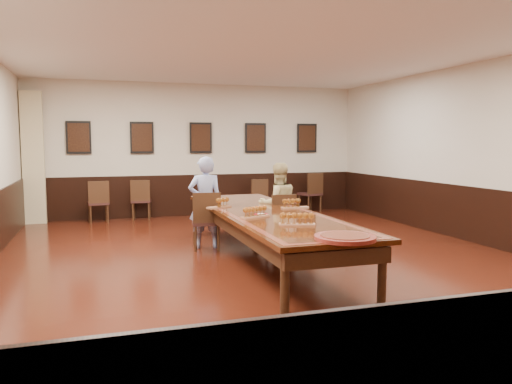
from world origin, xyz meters
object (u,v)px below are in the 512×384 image
object	(u,v)px
spare_chair_b	(141,200)
spare_chair_d	(310,193)
spare_chair_a	(98,202)
conference_table	(266,221)
chair_woman	(280,220)
person_woman	(278,204)
chair_man	(206,220)
carved_platter	(345,237)
person_man	(205,202)
spare_chair_c	(258,197)

from	to	relation	value
spare_chair_b	spare_chair_d	xyz separation A→B (m)	(4.22, -0.08, 0.04)
spare_chair_a	conference_table	world-z (taller)	spare_chair_a
chair_woman	person_woman	bearing A→B (deg)	-90.00
chair_man	spare_chair_d	xyz separation A→B (m)	(3.46, 3.55, 0.02)
chair_man	spare_chair_b	size ratio (longest dim) A/B	1.05
spare_chair_a	spare_chair_d	world-z (taller)	spare_chair_d
spare_chair_d	carved_platter	size ratio (longest dim) A/B	1.43
chair_man	person_woman	size ratio (longest dim) A/B	0.68
person_man	conference_table	size ratio (longest dim) A/B	0.31
spare_chair_b	chair_woman	bearing A→B (deg)	127.32
spare_chair_b	spare_chair_d	world-z (taller)	spare_chair_d
person_man	spare_chair_c	bearing A→B (deg)	-113.45
spare_chair_c	person_man	bearing A→B (deg)	61.13
chair_man	carved_platter	size ratio (longest dim) A/B	1.37
person_woman	conference_table	bearing A→B (deg)	60.88
conference_table	chair_man	bearing A→B (deg)	123.55
person_man	carved_platter	size ratio (longest dim) A/B	2.19
spare_chair_a	spare_chair_d	distance (m)	5.18
spare_chair_b	spare_chair_d	distance (m)	4.23
chair_man	person_woman	world-z (taller)	person_woman
spare_chair_b	spare_chair_c	world-z (taller)	spare_chair_b
conference_table	chair_woman	bearing A→B (deg)	57.87
person_man	conference_table	distance (m)	1.36
spare_chair_b	person_man	xyz separation A→B (m)	(0.78, -3.53, 0.31)
spare_chair_a	person_man	size ratio (longest dim) A/B	0.61
spare_chair_a	person_man	xyz separation A→B (m)	(1.73, -3.35, 0.31)
chair_man	spare_chair_c	world-z (taller)	chair_man
chair_man	conference_table	world-z (taller)	chair_man
conference_table	carved_platter	size ratio (longest dim) A/B	7.02
spare_chair_b	person_man	world-z (taller)	person_man
chair_woman	carved_platter	world-z (taller)	chair_woman
chair_woman	spare_chair_d	bearing A→B (deg)	-120.17
person_man	conference_table	xyz separation A→B (m)	(0.69, -1.16, -0.17)
person_woman	conference_table	size ratio (longest dim) A/B	0.29
spare_chair_b	spare_chair_c	xyz separation A→B (m)	(2.79, -0.16, -0.02)
spare_chair_c	spare_chair_d	distance (m)	1.44
spare_chair_b	person_woman	xyz separation A→B (m)	(2.03, -3.71, 0.25)
spare_chair_a	conference_table	distance (m)	5.13
chair_man	spare_chair_a	size ratio (longest dim) A/B	1.03
spare_chair_b	person_woman	world-z (taller)	person_woman
spare_chair_a	person_man	world-z (taller)	person_man
spare_chair_c	carved_platter	size ratio (longest dim) A/B	1.26
spare_chair_c	carved_platter	world-z (taller)	spare_chair_c
chair_woman	spare_chair_d	xyz separation A→B (m)	(2.20, 3.72, 0.05)
chair_man	person_woman	bearing A→B (deg)	-175.98
person_woman	conference_table	distance (m)	1.14
chair_woman	spare_chair_d	distance (m)	4.32
spare_chair_a	spare_chair_c	distance (m)	3.75
conference_table	person_woman	bearing A→B (deg)	60.48
spare_chair_d	chair_woman	bearing A→B (deg)	44.54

